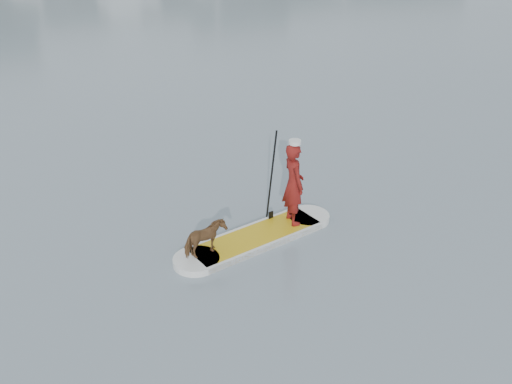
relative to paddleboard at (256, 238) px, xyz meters
name	(u,v)px	position (x,y,z in m)	size (l,w,h in m)	color
ground	(324,295)	(0.41, -1.86, -0.06)	(140.00, 140.00, 0.00)	slate
paddleboard	(256,238)	(0.00, 0.00, 0.00)	(3.22, 1.43, 0.12)	gold
paddler	(294,184)	(0.82, 0.21, 0.85)	(0.57, 0.38, 1.57)	maroon
white_cap	(295,142)	(0.82, 0.21, 1.67)	(0.22, 0.22, 0.07)	silver
dog	(205,239)	(-1.02, -0.26, 0.37)	(0.33, 0.74, 0.62)	#542F1C
paddle	(271,186)	(0.48, 0.46, 0.74)	(0.11, 0.30, 2.00)	black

